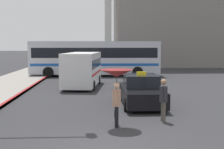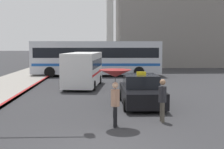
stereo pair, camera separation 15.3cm
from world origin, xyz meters
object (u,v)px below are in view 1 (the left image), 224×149
at_px(taxi, 141,91).
at_px(monument_cross, 108,0).
at_px(pedestrian_with_umbrella, 117,80).
at_px(ambulance_van, 82,68).
at_px(city_bus, 95,57).
at_px(traffic_light, 10,5).
at_px(pedestrian_man, 163,97).

bearing_deg(taxi, monument_cross, -88.85).
bearing_deg(monument_cross, taxi, -88.85).
bearing_deg(pedestrian_with_umbrella, monument_cross, 6.68).
relative_size(ambulance_van, pedestrian_with_umbrella, 2.83).
height_order(city_bus, traffic_light, traffic_light).
bearing_deg(traffic_light, city_bus, 80.22).
relative_size(pedestrian_man, monument_cross, 0.10).
height_order(pedestrian_with_umbrella, traffic_light, traffic_light).
bearing_deg(monument_cross, city_bus, -97.33).
relative_size(city_bus, pedestrian_with_umbrella, 5.84).
xyz_separation_m(ambulance_van, city_bus, (0.84, 7.50, 0.49)).
height_order(pedestrian_man, monument_cross, monument_cross).
bearing_deg(monument_cross, ambulance_van, -97.00).
height_order(city_bus, monument_cross, monument_cross).
distance_m(city_bus, traffic_light, 17.86).
distance_m(taxi, pedestrian_man, 3.38).
height_order(ambulance_van, pedestrian_man, ambulance_van).
bearing_deg(ambulance_van, traffic_light, 84.31).
bearing_deg(pedestrian_with_umbrella, traffic_light, 85.88).
bearing_deg(pedestrian_with_umbrella, ambulance_van, 17.11).
bearing_deg(city_bus, traffic_light, 171.22).
bearing_deg(city_bus, monument_cross, -6.33).
distance_m(taxi, pedestrian_with_umbrella, 4.37).
relative_size(city_bus, traffic_light, 1.90).
bearing_deg(pedestrian_with_umbrella, taxi, -11.66).
relative_size(city_bus, pedestrian_man, 7.33).
bearing_deg(traffic_light, monument_cross, 81.28).
xyz_separation_m(city_bus, pedestrian_man, (2.64, -17.62, -0.85)).
distance_m(city_bus, monument_cross, 15.22).
relative_size(traffic_light, monument_cross, 0.40).
xyz_separation_m(taxi, pedestrian_with_umbrella, (-1.45, -4.00, 1.02)).
relative_size(ambulance_van, pedestrian_man, 3.55).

